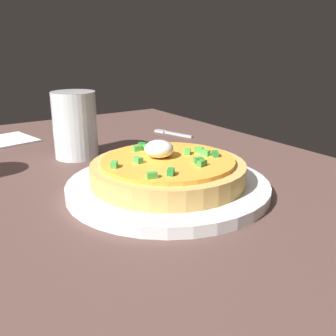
{
  "coord_description": "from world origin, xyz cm",
  "views": [
    {
      "loc": [
        -50.12,
        24.48,
        23.28
      ],
      "look_at": [
        -6.53,
        -4.39,
        6.02
      ],
      "focal_mm": 41.73,
      "sensor_mm": 36.0,
      "label": 1
    }
  ],
  "objects_px": {
    "plate": "(168,186)",
    "pizza": "(168,170)",
    "napkin": "(5,141)",
    "cup_far": "(76,128)",
    "fork": "(170,133)"
  },
  "relations": [
    {
      "from": "pizza",
      "to": "cup_far",
      "type": "bearing_deg",
      "value": 10.05
    },
    {
      "from": "cup_far",
      "to": "napkin",
      "type": "height_order",
      "value": "cup_far"
    },
    {
      "from": "cup_far",
      "to": "plate",
      "type": "bearing_deg",
      "value": -169.92
    },
    {
      "from": "cup_far",
      "to": "fork",
      "type": "bearing_deg",
      "value": -77.01
    },
    {
      "from": "pizza",
      "to": "fork",
      "type": "xyz_separation_m",
      "value": [
        0.3,
        -0.2,
        -0.03
      ]
    },
    {
      "from": "plate",
      "to": "cup_far",
      "type": "bearing_deg",
      "value": 10.08
    },
    {
      "from": "plate",
      "to": "pizza",
      "type": "relative_size",
      "value": 1.32
    },
    {
      "from": "plate",
      "to": "cup_far",
      "type": "distance_m",
      "value": 0.25
    },
    {
      "from": "pizza",
      "to": "napkin",
      "type": "height_order",
      "value": "pizza"
    },
    {
      "from": "plate",
      "to": "napkin",
      "type": "xyz_separation_m",
      "value": [
        0.43,
        0.13,
        -0.01
      ]
    },
    {
      "from": "pizza",
      "to": "fork",
      "type": "bearing_deg",
      "value": -34.34
    },
    {
      "from": "cup_far",
      "to": "fork",
      "type": "relative_size",
      "value": 1.16
    },
    {
      "from": "plate",
      "to": "napkin",
      "type": "bearing_deg",
      "value": 16.98
    },
    {
      "from": "fork",
      "to": "napkin",
      "type": "height_order",
      "value": "same"
    },
    {
      "from": "pizza",
      "to": "napkin",
      "type": "relative_size",
      "value": 1.93
    }
  ]
}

